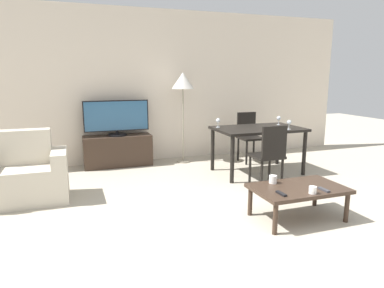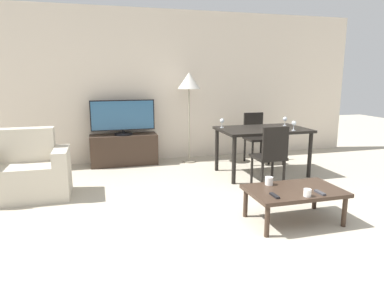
{
  "view_description": "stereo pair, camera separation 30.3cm",
  "coord_description": "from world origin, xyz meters",
  "px_view_note": "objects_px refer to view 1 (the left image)",
  "views": [
    {
      "loc": [
        -1.47,
        -2.33,
        1.55
      ],
      "look_at": [
        0.01,
        1.9,
        0.65
      ],
      "focal_mm": 32.0,
      "sensor_mm": 36.0,
      "label": 1
    },
    {
      "loc": [
        -1.19,
        -2.42,
        1.55
      ],
      "look_at": [
        0.01,
        1.9,
        0.65
      ],
      "focal_mm": 32.0,
      "sensor_mm": 36.0,
      "label": 2
    }
  ],
  "objects_px": {
    "tv": "(117,118)",
    "coffee_table": "(298,190)",
    "tv_stand": "(118,151)",
    "dining_chair_far": "(249,134)",
    "wine_glass_left": "(279,119)",
    "cup_colored_far": "(313,190)",
    "cup_white_near": "(273,179)",
    "wine_glass_right": "(289,123)",
    "wine_glass_center": "(218,121)",
    "dining_chair_near": "(269,153)",
    "remote_secondary": "(324,190)",
    "armchair": "(24,176)",
    "dining_table": "(258,133)",
    "remote_primary": "(281,194)",
    "floor_lamp": "(183,84)"
  },
  "relations": [
    {
      "from": "tv",
      "to": "cup_colored_far",
      "type": "xyz_separation_m",
      "value": [
        1.56,
        -3.16,
        -0.44
      ]
    },
    {
      "from": "dining_chair_far",
      "to": "cup_colored_far",
      "type": "relative_size",
      "value": 11.61
    },
    {
      "from": "dining_chair_far",
      "to": "wine_glass_right",
      "type": "relative_size",
      "value": 6.1
    },
    {
      "from": "tv_stand",
      "to": "tv",
      "type": "distance_m",
      "value": 0.57
    },
    {
      "from": "tv",
      "to": "remote_primary",
      "type": "relative_size",
      "value": 7.28
    },
    {
      "from": "remote_secondary",
      "to": "cup_colored_far",
      "type": "height_order",
      "value": "cup_colored_far"
    },
    {
      "from": "floor_lamp",
      "to": "wine_glass_left",
      "type": "xyz_separation_m",
      "value": [
        1.39,
        -0.9,
        -0.57
      ]
    },
    {
      "from": "remote_primary",
      "to": "cup_white_near",
      "type": "relative_size",
      "value": 1.7
    },
    {
      "from": "remote_primary",
      "to": "wine_glass_right",
      "type": "distance_m",
      "value": 2.02
    },
    {
      "from": "armchair",
      "to": "floor_lamp",
      "type": "height_order",
      "value": "floor_lamp"
    },
    {
      "from": "tv_stand",
      "to": "wine_glass_right",
      "type": "bearing_deg",
      "value": -31.8
    },
    {
      "from": "dining_chair_far",
      "to": "tv",
      "type": "bearing_deg",
      "value": 169.21
    },
    {
      "from": "tv",
      "to": "tv_stand",
      "type": "bearing_deg",
      "value": 90.0
    },
    {
      "from": "dining_chair_far",
      "to": "cup_colored_far",
      "type": "bearing_deg",
      "value": -105.32
    },
    {
      "from": "tv_stand",
      "to": "coffee_table",
      "type": "distance_m",
      "value": 3.32
    },
    {
      "from": "tv_stand",
      "to": "cup_colored_far",
      "type": "relative_size",
      "value": 14.99
    },
    {
      "from": "armchair",
      "to": "dining_table",
      "type": "height_order",
      "value": "armchair"
    },
    {
      "from": "coffee_table",
      "to": "remote_primary",
      "type": "xyz_separation_m",
      "value": [
        -0.32,
        -0.15,
        0.05
      ]
    },
    {
      "from": "armchair",
      "to": "dining_table",
      "type": "xyz_separation_m",
      "value": [
        3.39,
        0.18,
        0.33
      ]
    },
    {
      "from": "coffee_table",
      "to": "remote_secondary",
      "type": "xyz_separation_m",
      "value": [
        0.17,
        -0.19,
        0.05
      ]
    },
    {
      "from": "dining_chair_near",
      "to": "floor_lamp",
      "type": "xyz_separation_m",
      "value": [
        -0.67,
        1.79,
        0.9
      ]
    },
    {
      "from": "tv_stand",
      "to": "cup_white_near",
      "type": "bearing_deg",
      "value": -63.37
    },
    {
      "from": "cup_colored_far",
      "to": "wine_glass_right",
      "type": "xyz_separation_m",
      "value": [
        0.85,
        1.67,
        0.44
      ]
    },
    {
      "from": "remote_primary",
      "to": "wine_glass_right",
      "type": "relative_size",
      "value": 1.03
    },
    {
      "from": "dining_chair_far",
      "to": "wine_glass_center",
      "type": "distance_m",
      "value": 1.03
    },
    {
      "from": "coffee_table",
      "to": "remote_primary",
      "type": "height_order",
      "value": "remote_primary"
    },
    {
      "from": "wine_glass_left",
      "to": "cup_colored_far",
      "type": "bearing_deg",
      "value": -114.66
    },
    {
      "from": "remote_secondary",
      "to": "cup_white_near",
      "type": "relative_size",
      "value": 1.7
    },
    {
      "from": "tv_stand",
      "to": "dining_table",
      "type": "xyz_separation_m",
      "value": [
        2.07,
        -1.18,
        0.39
      ]
    },
    {
      "from": "dining_chair_near",
      "to": "cup_colored_far",
      "type": "relative_size",
      "value": 11.61
    },
    {
      "from": "remote_primary",
      "to": "dining_table",
      "type": "bearing_deg",
      "value": 66.63
    },
    {
      "from": "tv",
      "to": "wine_glass_right",
      "type": "height_order",
      "value": "tv"
    },
    {
      "from": "tv",
      "to": "remote_secondary",
      "type": "distance_m",
      "value": 3.6
    },
    {
      "from": "remote_primary",
      "to": "cup_colored_far",
      "type": "relative_size",
      "value": 1.96
    },
    {
      "from": "armchair",
      "to": "remote_primary",
      "type": "bearing_deg",
      "value": -33.95
    },
    {
      "from": "coffee_table",
      "to": "dining_table",
      "type": "bearing_deg",
      "value": 73.95
    },
    {
      "from": "tv_stand",
      "to": "remote_secondary",
      "type": "bearing_deg",
      "value": -60.98
    },
    {
      "from": "remote_primary",
      "to": "wine_glass_left",
      "type": "distance_m",
      "value": 2.49
    },
    {
      "from": "dining_table",
      "to": "coffee_table",
      "type": "bearing_deg",
      "value": -106.05
    },
    {
      "from": "tv_stand",
      "to": "dining_chair_far",
      "type": "distance_m",
      "value": 2.36
    },
    {
      "from": "armchair",
      "to": "coffee_table",
      "type": "distance_m",
      "value": 3.28
    },
    {
      "from": "dining_chair_far",
      "to": "wine_glass_right",
      "type": "distance_m",
      "value": 1.11
    },
    {
      "from": "tv",
      "to": "wine_glass_left",
      "type": "xyz_separation_m",
      "value": [
        2.55,
        -1.01,
        -0.0
      ]
    },
    {
      "from": "dining_chair_far",
      "to": "wine_glass_center",
      "type": "relative_size",
      "value": 6.1
    },
    {
      "from": "dining_chair_near",
      "to": "wine_glass_left",
      "type": "distance_m",
      "value": 1.2
    },
    {
      "from": "tv_stand",
      "to": "remote_primary",
      "type": "distance_m",
      "value": 3.32
    },
    {
      "from": "cup_white_near",
      "to": "floor_lamp",
      "type": "bearing_deg",
      "value": 94.66
    },
    {
      "from": "tv",
      "to": "coffee_table",
      "type": "bearing_deg",
      "value": -61.94
    },
    {
      "from": "cup_colored_far",
      "to": "remote_primary",
      "type": "bearing_deg",
      "value": 165.45
    },
    {
      "from": "dining_chair_near",
      "to": "wine_glass_right",
      "type": "xyz_separation_m",
      "value": [
        0.59,
        0.41,
        0.34
      ]
    }
  ]
}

